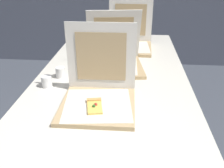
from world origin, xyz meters
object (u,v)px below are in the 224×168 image
(pizza_box_back, at_px, (129,41))
(cup_white_far, at_px, (82,55))
(cup_white_near_center, at_px, (47,82))
(table, at_px, (111,87))
(cup_white_mid, at_px, (61,72))
(pizza_box_middle, at_px, (114,60))
(pizza_box_front, at_px, (98,94))

(pizza_box_back, bearing_deg, cup_white_far, -137.12)
(cup_white_near_center, bearing_deg, cup_white_far, 76.44)
(pizza_box_back, relative_size, cup_white_near_center, 5.91)
(table, xyz_separation_m, cup_white_far, (-0.26, 0.37, 0.08))
(pizza_box_back, xyz_separation_m, cup_white_near_center, (-0.47, -0.79, -0.02))
(cup_white_far, bearing_deg, cup_white_mid, -101.85)
(pizza_box_middle, xyz_separation_m, pizza_box_back, (0.09, 0.45, 0.00))
(pizza_box_front, relative_size, cup_white_near_center, 5.91)
(pizza_box_front, xyz_separation_m, cup_white_mid, (-0.29, 0.32, -0.02))
(cup_white_mid, xyz_separation_m, cup_white_near_center, (-0.05, -0.14, 0.00))
(cup_white_mid, xyz_separation_m, cup_white_far, (0.07, 0.34, 0.00))
(cup_white_mid, distance_m, cup_white_far, 0.35)
(pizza_box_back, bearing_deg, pizza_box_middle, -99.43)
(pizza_box_back, xyz_separation_m, cup_white_mid, (-0.42, -0.65, -0.02))
(table, bearing_deg, cup_white_far, 124.51)
(pizza_box_back, bearing_deg, cup_white_near_center, -118.62)
(table, height_order, pizza_box_back, pizza_box_back)
(table, relative_size, pizza_box_middle, 5.22)
(cup_white_near_center, bearing_deg, pizza_box_back, 59.32)
(cup_white_far, bearing_deg, pizza_box_back, 40.82)
(pizza_box_front, xyz_separation_m, cup_white_near_center, (-0.33, 0.17, -0.02))
(pizza_box_front, bearing_deg, cup_white_far, 107.57)
(pizza_box_middle, bearing_deg, cup_white_mid, -157.77)
(pizza_box_back, relative_size, cup_white_mid, 5.91)
(table, bearing_deg, pizza_box_middle, 89.14)
(table, xyz_separation_m, pizza_box_front, (-0.04, -0.29, 0.10))
(pizza_box_front, distance_m, pizza_box_back, 0.97)
(cup_white_mid, relative_size, cup_white_near_center, 1.00)
(cup_white_mid, bearing_deg, pizza_box_front, -47.77)
(pizza_box_middle, bearing_deg, pizza_box_front, -103.20)
(table, distance_m, pizza_box_back, 0.69)
(cup_white_mid, distance_m, cup_white_near_center, 0.15)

